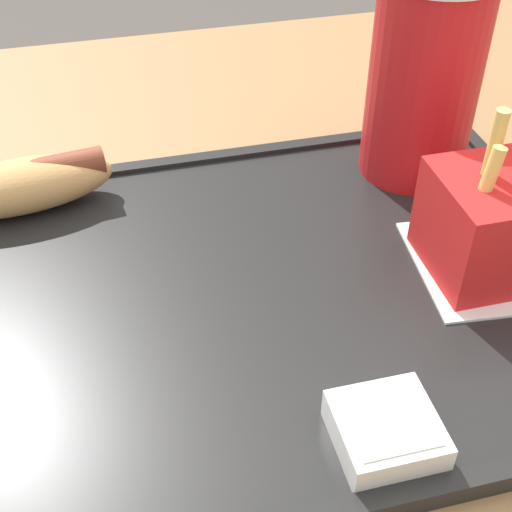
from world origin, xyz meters
name	(u,v)px	position (x,y,z in m)	size (l,w,h in m)	color
food_tray	(256,295)	(-0.03, 0.01, 0.78)	(0.47, 0.34, 0.01)	black
paper_napkin	(500,258)	(0.14, 0.00, 0.78)	(0.13, 0.12, 0.00)	white
soda_cup	(425,76)	(0.13, 0.13, 0.86)	(0.09, 0.09, 0.20)	red
hot_dog_far	(20,185)	(-0.18, 0.15, 0.80)	(0.14, 0.07, 0.04)	tan
fries_carton	(508,224)	(0.14, 0.00, 0.82)	(0.10, 0.08, 0.12)	red
sauce_cup_mayo	(386,430)	(0.01, -0.12, 0.79)	(0.05, 0.05, 0.02)	silver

